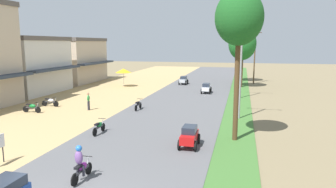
{
  "coord_description": "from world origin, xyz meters",
  "views": [
    {
      "loc": [
        5.92,
        -9.25,
        6.11
      ],
      "look_at": [
        -0.28,
        16.58,
        1.73
      ],
      "focal_mm": 33.1,
      "sensor_mm": 36.0,
      "label": 1
    }
  ],
  "objects_px": {
    "median_tree_third": "(240,38)",
    "motorbike_foreground_rider": "(81,164)",
    "streetlamp_mid": "(242,55)",
    "median_tree_nearest": "(239,19)",
    "car_hatchback_red": "(189,136)",
    "motorbike_ahead_second": "(99,126)",
    "parked_motorbike_third": "(50,101)",
    "streetlamp_near": "(241,63)",
    "parked_motorbike_second": "(32,107)",
    "vendor_umbrella": "(123,71)",
    "motorbike_ahead_third": "(138,104)",
    "car_sedan_silver": "(184,80)",
    "pedestrian_on_shoulder": "(88,100)",
    "streetlamp_far": "(242,54)",
    "car_sedan_white": "(206,88)",
    "median_tree_second": "(242,44)",
    "utility_pole_near": "(255,55)"
  },
  "relations": [
    {
      "from": "car_sedan_white",
      "to": "motorbike_foreground_rider",
      "type": "relative_size",
      "value": 1.26
    },
    {
      "from": "car_sedan_white",
      "to": "car_hatchback_red",
      "type": "bearing_deg",
      "value": -86.27
    },
    {
      "from": "median_tree_nearest",
      "to": "car_sedan_white",
      "type": "relative_size",
      "value": 4.08
    },
    {
      "from": "median_tree_second",
      "to": "streetlamp_mid",
      "type": "xyz_separation_m",
      "value": [
        -0.02,
        -9.02,
        -1.19
      ]
    },
    {
      "from": "median_tree_nearest",
      "to": "motorbike_ahead_third",
      "type": "relative_size",
      "value": 5.12
    },
    {
      "from": "pedestrian_on_shoulder",
      "to": "motorbike_ahead_second",
      "type": "height_order",
      "value": "pedestrian_on_shoulder"
    },
    {
      "from": "median_tree_nearest",
      "to": "motorbike_ahead_second",
      "type": "bearing_deg",
      "value": -174.94
    },
    {
      "from": "vendor_umbrella",
      "to": "median_tree_second",
      "type": "xyz_separation_m",
      "value": [
        16.02,
        3.46,
        3.65
      ]
    },
    {
      "from": "motorbike_ahead_third",
      "to": "median_tree_third",
      "type": "bearing_deg",
      "value": 69.79
    },
    {
      "from": "streetlamp_near",
      "to": "car_hatchback_red",
      "type": "relative_size",
      "value": 3.92
    },
    {
      "from": "streetlamp_far",
      "to": "motorbike_ahead_third",
      "type": "relative_size",
      "value": 4.09
    },
    {
      "from": "median_tree_third",
      "to": "car_sedan_silver",
      "type": "xyz_separation_m",
      "value": [
        -7.94,
        -5.25,
        -6.1
      ]
    },
    {
      "from": "median_tree_third",
      "to": "car_sedan_white",
      "type": "height_order",
      "value": "median_tree_third"
    },
    {
      "from": "parked_motorbike_third",
      "to": "vendor_umbrella",
      "type": "distance_m",
      "value": 14.89
    },
    {
      "from": "median_tree_second",
      "to": "pedestrian_on_shoulder",
      "type": "bearing_deg",
      "value": -125.55
    },
    {
      "from": "utility_pole_near",
      "to": "motorbike_foreground_rider",
      "type": "bearing_deg",
      "value": -102.98
    },
    {
      "from": "streetlamp_far",
      "to": "car_sedan_white",
      "type": "relative_size",
      "value": 3.26
    },
    {
      "from": "median_tree_second",
      "to": "motorbike_foreground_rider",
      "type": "xyz_separation_m",
      "value": [
        -6.66,
        -32.29,
        -5.11
      ]
    },
    {
      "from": "parked_motorbike_third",
      "to": "streetlamp_near",
      "type": "distance_m",
      "value": 18.21
    },
    {
      "from": "median_tree_nearest",
      "to": "car_sedan_white",
      "type": "xyz_separation_m",
      "value": [
        -3.88,
        18.05,
        -6.77
      ]
    },
    {
      "from": "parked_motorbike_third",
      "to": "streetlamp_far",
      "type": "height_order",
      "value": "streetlamp_far"
    },
    {
      "from": "parked_motorbike_second",
      "to": "median_tree_second",
      "type": "bearing_deg",
      "value": 49.67
    },
    {
      "from": "utility_pole_near",
      "to": "car_hatchback_red",
      "type": "height_order",
      "value": "utility_pole_near"
    },
    {
      "from": "parked_motorbike_second",
      "to": "car_sedan_silver",
      "type": "xyz_separation_m",
      "value": [
        9.46,
        21.69,
        0.19
      ]
    },
    {
      "from": "parked_motorbike_second",
      "to": "vendor_umbrella",
      "type": "relative_size",
      "value": 0.71
    },
    {
      "from": "streetlamp_mid",
      "to": "motorbike_ahead_second",
      "type": "xyz_separation_m",
      "value": [
        -9.11,
        -16.4,
        -4.2
      ]
    },
    {
      "from": "parked_motorbike_third",
      "to": "car_sedan_silver",
      "type": "bearing_deg",
      "value": 63.39
    },
    {
      "from": "parked_motorbike_third",
      "to": "utility_pole_near",
      "type": "height_order",
      "value": "utility_pole_near"
    },
    {
      "from": "median_tree_second",
      "to": "median_tree_third",
      "type": "relative_size",
      "value": 0.9
    },
    {
      "from": "streetlamp_mid",
      "to": "motorbike_ahead_second",
      "type": "relative_size",
      "value": 4.57
    },
    {
      "from": "median_tree_second",
      "to": "streetlamp_mid",
      "type": "relative_size",
      "value": 0.99
    },
    {
      "from": "median_tree_nearest",
      "to": "motorbike_foreground_rider",
      "type": "distance_m",
      "value": 12.04
    },
    {
      "from": "median_tree_third",
      "to": "motorbike_ahead_third",
      "type": "height_order",
      "value": "median_tree_third"
    },
    {
      "from": "vendor_umbrella",
      "to": "car_sedan_silver",
      "type": "xyz_separation_m",
      "value": [
        7.74,
        4.26,
        -1.57
      ]
    },
    {
      "from": "utility_pole_near",
      "to": "motorbike_ahead_second",
      "type": "height_order",
      "value": "utility_pole_near"
    },
    {
      "from": "parked_motorbike_second",
      "to": "parked_motorbike_third",
      "type": "xyz_separation_m",
      "value": [
        -0.04,
        2.75,
        0.0
      ]
    },
    {
      "from": "median_tree_third",
      "to": "motorbike_foreground_rider",
      "type": "bearing_deg",
      "value": -99.37
    },
    {
      "from": "vendor_umbrella",
      "to": "car_hatchback_red",
      "type": "height_order",
      "value": "vendor_umbrella"
    },
    {
      "from": "median_tree_second",
      "to": "car_hatchback_red",
      "type": "distance_m",
      "value": 27.29
    },
    {
      "from": "parked_motorbike_third",
      "to": "motorbike_foreground_rider",
      "type": "height_order",
      "value": "motorbike_foreground_rider"
    },
    {
      "from": "parked_motorbike_third",
      "to": "streetlamp_mid",
      "type": "xyz_separation_m",
      "value": [
        17.75,
        9.13,
        4.22
      ]
    },
    {
      "from": "streetlamp_near",
      "to": "car_sedan_silver",
      "type": "xyz_separation_m",
      "value": [
        -8.26,
        19.58,
        -3.84
      ]
    },
    {
      "from": "pedestrian_on_shoulder",
      "to": "streetlamp_near",
      "type": "distance_m",
      "value": 13.86
    },
    {
      "from": "streetlamp_far",
      "to": "car_sedan_silver",
      "type": "relative_size",
      "value": 3.26
    },
    {
      "from": "streetlamp_mid",
      "to": "median_tree_nearest",
      "type": "bearing_deg",
      "value": -90.62
    },
    {
      "from": "car_hatchback_red",
      "to": "motorbike_ahead_second",
      "type": "relative_size",
      "value": 1.11
    },
    {
      "from": "parked_motorbike_third",
      "to": "streetlamp_mid",
      "type": "distance_m",
      "value": 20.4
    },
    {
      "from": "parked_motorbike_second",
      "to": "utility_pole_near",
      "type": "distance_m",
      "value": 32.41
    },
    {
      "from": "parked_motorbike_second",
      "to": "motorbike_ahead_third",
      "type": "xyz_separation_m",
      "value": [
        8.7,
        3.31,
        0.02
      ]
    },
    {
      "from": "pedestrian_on_shoulder",
      "to": "streetlamp_far",
      "type": "bearing_deg",
      "value": 64.3
    }
  ]
}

